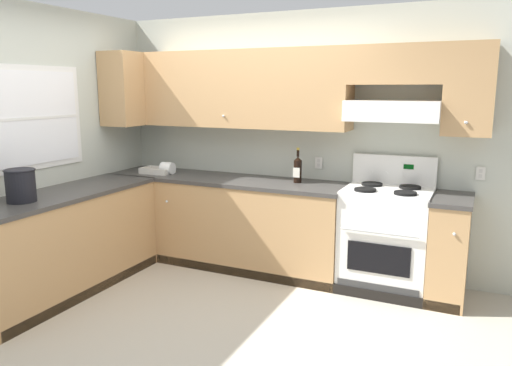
# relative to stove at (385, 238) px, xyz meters

# --- Properties ---
(ground_plane) EXTENTS (7.04, 7.04, 0.00)m
(ground_plane) POSITION_rel_stove_xyz_m (-1.36, -1.25, -0.48)
(ground_plane) COLOR #B2AA99
(wall_back) EXTENTS (4.68, 0.57, 2.55)m
(wall_back) POSITION_rel_stove_xyz_m (-0.97, 0.27, 1.00)
(wall_back) COLOR beige
(wall_back) RESTS_ON ground_plane
(wall_left) EXTENTS (0.47, 4.00, 2.55)m
(wall_left) POSITION_rel_stove_xyz_m (-2.95, -1.03, 0.87)
(wall_left) COLOR beige
(wall_left) RESTS_ON ground_plane
(counter_back_run) EXTENTS (3.60, 0.65, 0.91)m
(counter_back_run) POSITION_rel_stove_xyz_m (-1.39, -0.01, -0.03)
(counter_back_run) COLOR tan
(counter_back_run) RESTS_ON ground_plane
(counter_left_run) EXTENTS (0.63, 1.91, 0.91)m
(counter_left_run) POSITION_rel_stove_xyz_m (-2.60, -1.26, -0.03)
(counter_left_run) COLOR tan
(counter_left_run) RESTS_ON ground_plane
(stove) EXTENTS (0.76, 0.62, 1.20)m
(stove) POSITION_rel_stove_xyz_m (0.00, 0.00, 0.00)
(stove) COLOR white
(stove) RESTS_ON ground_plane
(wine_bottle) EXTENTS (0.08, 0.08, 0.34)m
(wine_bottle) POSITION_rel_stove_xyz_m (-0.87, 0.06, 0.57)
(wine_bottle) COLOR black
(wine_bottle) RESTS_ON counter_back_run
(bowl) EXTENTS (0.34, 0.21, 0.06)m
(bowl) POSITION_rel_stove_xyz_m (-2.42, -0.07, 0.45)
(bowl) COLOR beige
(bowl) RESTS_ON counter_back_run
(bucket) EXTENTS (0.24, 0.24, 0.27)m
(bucket) POSITION_rel_stove_xyz_m (-2.61, -1.65, 0.57)
(bucket) COLOR black
(bucket) RESTS_ON counter_left_run
(paper_towel_roll) EXTENTS (0.13, 0.13, 0.13)m
(paper_towel_roll) POSITION_rel_stove_xyz_m (-2.29, -0.07, 0.50)
(paper_towel_roll) COLOR white
(paper_towel_roll) RESTS_ON counter_back_run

